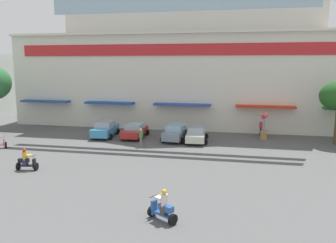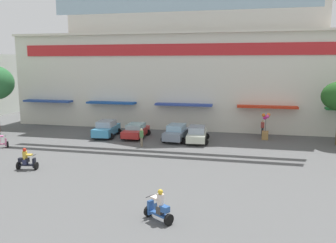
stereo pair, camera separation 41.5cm
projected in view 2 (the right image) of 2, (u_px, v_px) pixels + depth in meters
The scene contains 11 objects.
ground_plane at pixel (138, 183), 21.13m from camera, with size 128.00×128.00×0.00m, color #545556.
colonial_building at pixel (195, 44), 41.12m from camera, with size 40.43×14.80×21.18m.
parked_car_0 at pixel (106, 129), 34.43m from camera, with size 2.55×4.32×1.59m.
parked_car_1 at pixel (136, 131), 33.92m from camera, with size 2.36×4.08×1.39m.
parked_car_2 at pixel (176, 133), 32.60m from camera, with size 2.46×3.93×1.54m.
parked_car_3 at pixel (197, 134), 32.04m from camera, with size 2.44×4.13×1.48m.
scooter_rider_3 at pixel (27, 161), 23.79m from camera, with size 1.45×0.75×1.51m.
scooter_rider_5 at pixel (159, 208), 16.00m from camera, with size 1.54×1.22×1.56m.
pedestrian_0 at pixel (142, 136), 30.16m from camera, with size 0.49×0.49×1.63m.
pedestrian_1 at pixel (263, 127), 34.58m from camera, with size 0.47×0.47×1.62m.
balloon_vendor_cart at pixel (266, 128), 33.17m from camera, with size 0.80×0.94×2.56m.
Camera 2 is at (6.25, -6.31, 7.21)m, focal length 37.23 mm.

